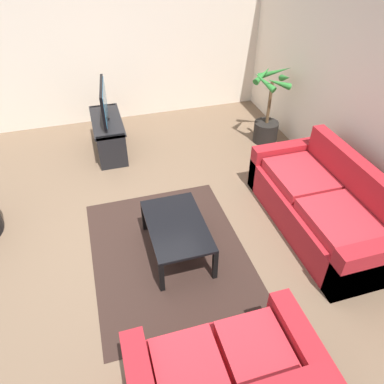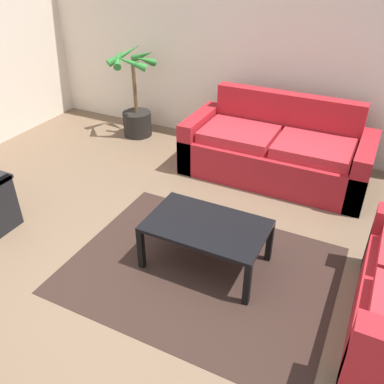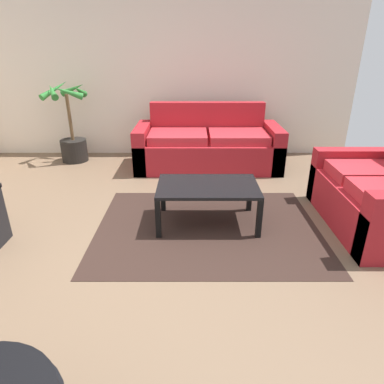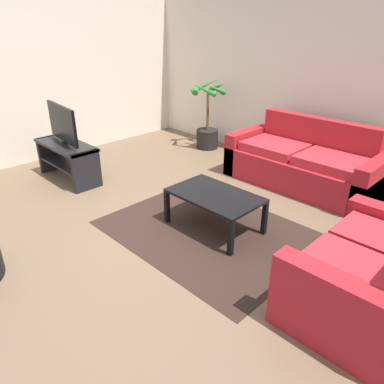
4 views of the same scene
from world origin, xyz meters
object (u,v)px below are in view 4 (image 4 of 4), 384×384
object	(u,v)px
couch_main	(303,165)
potted_palm	(207,125)
coffee_table	(215,198)
couch_loveseat	(371,277)
tv_stand	(67,156)
tv	(63,124)

from	to	relation	value
couch_main	potted_palm	size ratio (longest dim) A/B	1.72
coffee_table	potted_palm	world-z (taller)	potted_palm
couch_main	potted_palm	distance (m)	2.11
couch_main	couch_loveseat	bearing A→B (deg)	-48.14
couch_loveseat	coffee_table	world-z (taller)	couch_loveseat
tv_stand	tv	xyz separation A→B (m)	(0.00, 0.00, 0.48)
couch_loveseat	tv	xyz separation A→B (m)	(-4.14, -0.41, 0.53)
couch_main	tv	bearing A→B (deg)	-138.32
coffee_table	potted_palm	size ratio (longest dim) A/B	0.82
coffee_table	couch_loveseat	bearing A→B (deg)	-1.81
couch_main	potted_palm	world-z (taller)	potted_palm
couch_main	coffee_table	size ratio (longest dim) A/B	2.10
potted_palm	coffee_table	bearing A→B (deg)	-45.41
tv_stand	tv	size ratio (longest dim) A/B	1.23
tv	potted_palm	bearing A→B (deg)	80.42
couch_main	couch_loveseat	world-z (taller)	same
tv_stand	potted_palm	distance (m)	2.54
couch_main	tv	distance (m)	3.40
tv_stand	tv	world-z (taller)	tv
tv	potted_palm	size ratio (longest dim) A/B	0.74
couch_loveseat	potted_palm	world-z (taller)	potted_palm
couch_loveseat	potted_palm	xyz separation A→B (m)	(-3.72, 2.09, 0.14)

